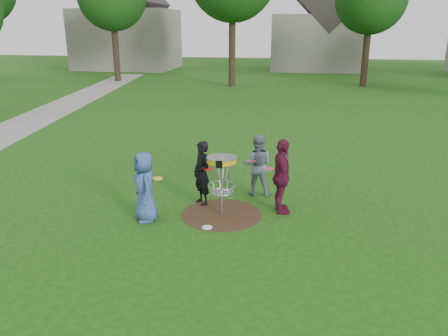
% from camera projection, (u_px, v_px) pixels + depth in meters
% --- Properties ---
extents(ground, '(100.00, 100.00, 0.00)m').
position_uv_depth(ground, '(222.00, 214.00, 9.79)').
color(ground, '#19470F').
rests_on(ground, ground).
extents(dirt_patch, '(1.80, 1.80, 0.01)m').
position_uv_depth(dirt_patch, '(222.00, 214.00, 9.79)').
color(dirt_patch, '#47331E').
rests_on(dirt_patch, ground).
extents(concrete_path, '(7.75, 39.92, 0.02)m').
position_uv_depth(concrete_path, '(26.00, 123.00, 18.86)').
color(concrete_path, '#9E9E99').
rests_on(concrete_path, ground).
extents(player_blue, '(0.81, 0.89, 1.53)m').
position_uv_depth(player_blue, '(145.00, 187.00, 9.28)').
color(player_blue, '#354D93').
rests_on(player_blue, ground).
extents(player_black, '(0.64, 0.66, 1.53)m').
position_uv_depth(player_black, '(202.00, 173.00, 10.16)').
color(player_black, black).
rests_on(player_black, ground).
extents(player_grey, '(0.75, 0.58, 1.54)m').
position_uv_depth(player_grey, '(257.00, 165.00, 10.74)').
color(player_grey, slate).
rests_on(player_grey, ground).
extents(player_maroon, '(0.62, 1.06, 1.70)m').
position_uv_depth(player_maroon, '(282.00, 177.00, 9.65)').
color(player_maroon, '#5B1430').
rests_on(player_maroon, ground).
extents(disc_on_grass, '(0.22, 0.22, 0.02)m').
position_uv_depth(disc_on_grass, '(207.00, 228.00, 9.13)').
color(disc_on_grass, white).
rests_on(disc_on_grass, ground).
extents(disc_golf_basket, '(0.66, 0.67, 1.38)m').
position_uv_depth(disc_golf_basket, '(222.00, 171.00, 9.47)').
color(disc_golf_basket, '#9EA0A5').
rests_on(disc_golf_basket, ground).
extents(held_discs, '(2.54, 1.80, 0.13)m').
position_uv_depth(held_discs, '(223.00, 169.00, 9.80)').
color(held_discs, yellow).
rests_on(held_discs, ground).
extents(house_row, '(44.50, 10.65, 11.62)m').
position_uv_depth(house_row, '(338.00, 24.00, 38.75)').
color(house_row, gray).
rests_on(house_row, ground).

